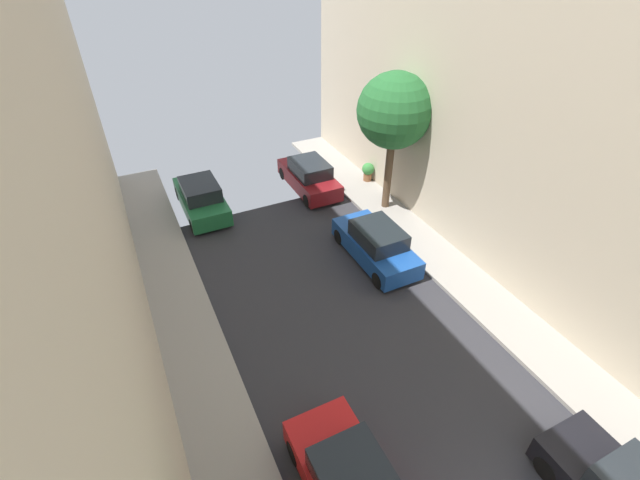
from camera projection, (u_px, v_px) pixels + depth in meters
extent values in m
cylinder|color=black|center=(295.00, 452.00, 11.15)|extent=(0.22, 0.64, 0.64)
cylinder|color=black|center=(349.00, 427.00, 11.70)|extent=(0.22, 0.64, 0.64)
cube|color=#1E6638|center=(202.00, 201.00, 20.61)|extent=(1.76, 4.20, 0.76)
cube|color=#1E2328|center=(200.00, 189.00, 20.09)|extent=(1.56, 2.10, 0.64)
cylinder|color=black|center=(179.00, 194.00, 21.60)|extent=(0.22, 0.64, 0.64)
cylinder|color=black|center=(210.00, 187.00, 22.15)|extent=(0.22, 0.64, 0.64)
cylinder|color=black|center=(193.00, 226.00, 19.35)|extent=(0.22, 0.64, 0.64)
cylinder|color=black|center=(228.00, 217.00, 19.90)|extent=(0.22, 0.64, 0.64)
cylinder|color=black|center=(547.00, 469.00, 10.82)|extent=(0.22, 0.64, 0.64)
cylinder|color=black|center=(591.00, 442.00, 11.37)|extent=(0.22, 0.64, 0.64)
cube|color=#194799|center=(375.00, 247.00, 17.71)|extent=(1.76, 4.20, 0.76)
cube|color=#1E2328|center=(379.00, 235.00, 17.18)|extent=(1.56, 2.10, 0.64)
cylinder|color=black|center=(340.00, 237.00, 18.69)|extent=(0.22, 0.64, 0.64)
cylinder|color=black|center=(371.00, 227.00, 19.24)|extent=(0.22, 0.64, 0.64)
cylinder|color=black|center=(379.00, 280.00, 16.44)|extent=(0.22, 0.64, 0.64)
cylinder|color=black|center=(413.00, 268.00, 16.99)|extent=(0.22, 0.64, 0.64)
cube|color=maroon|center=(309.00, 179.00, 22.32)|extent=(1.76, 4.20, 0.76)
cube|color=#1E2328|center=(310.00, 168.00, 21.80)|extent=(1.56, 2.10, 0.64)
cylinder|color=black|center=(283.00, 173.00, 23.30)|extent=(0.22, 0.64, 0.64)
cylinder|color=black|center=(310.00, 168.00, 23.85)|extent=(0.22, 0.64, 0.64)
cylinder|color=black|center=(308.00, 201.00, 21.05)|extent=(0.22, 0.64, 0.64)
cylinder|color=black|center=(337.00, 194.00, 21.60)|extent=(0.22, 0.64, 0.64)
cylinder|color=brown|center=(388.00, 173.00, 20.01)|extent=(0.34, 0.34, 3.42)
sphere|color=#23602D|center=(395.00, 111.00, 18.29)|extent=(3.18, 3.18, 3.18)
cylinder|color=brown|center=(368.00, 177.00, 22.95)|extent=(0.43, 0.43, 0.40)
sphere|color=#38843D|center=(368.00, 169.00, 22.68)|extent=(0.62, 0.62, 0.62)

